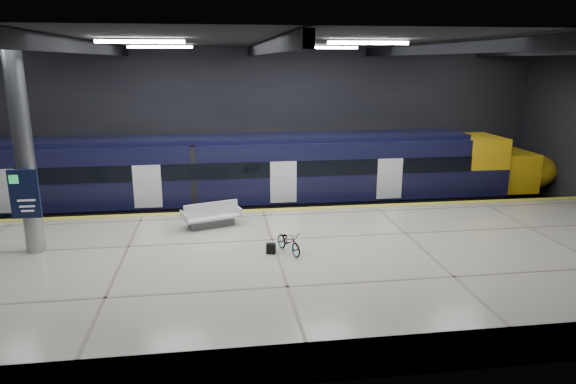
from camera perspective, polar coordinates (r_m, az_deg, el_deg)
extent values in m
plane|color=black|center=(19.82, -2.09, -7.34)|extent=(30.00, 30.00, 0.00)
cube|color=black|center=(26.60, -4.00, 7.14)|extent=(30.00, 0.10, 8.00)
cube|color=black|center=(11.00, 2.15, -3.24)|extent=(30.00, 0.10, 8.00)
cube|color=black|center=(18.43, -2.32, 16.45)|extent=(30.00, 16.00, 0.10)
cube|color=black|center=(18.78, -21.49, 14.70)|extent=(0.25, 16.00, 0.40)
cube|color=black|center=(18.42, -2.31, 15.67)|extent=(0.25, 16.00, 0.40)
cube|color=black|center=(19.95, 15.74, 15.07)|extent=(0.25, 16.00, 0.40)
cube|color=white|center=(16.47, -16.10, 15.75)|extent=(2.60, 0.18, 0.10)
cube|color=white|center=(17.04, 8.91, 16.06)|extent=(2.60, 0.18, 0.10)
cube|color=white|center=(20.20, 28.92, 14.22)|extent=(2.60, 0.18, 0.10)
cube|color=white|center=(22.43, -14.02, 15.37)|extent=(2.60, 0.18, 0.10)
cube|color=white|center=(22.85, 4.41, 15.71)|extent=(2.60, 0.18, 0.10)
cube|color=white|center=(25.29, 20.64, 14.74)|extent=(2.60, 0.18, 0.10)
cube|color=beige|center=(17.31, -1.22, -8.68)|extent=(30.00, 11.00, 1.10)
cube|color=yellow|center=(22.05, -2.87, -2.04)|extent=(30.00, 0.40, 0.01)
cube|color=gray|center=(24.28, -3.28, -3.02)|extent=(30.00, 0.08, 0.16)
cube|color=gray|center=(25.66, -3.56, -2.07)|extent=(30.00, 0.08, 0.16)
cube|color=black|center=(24.76, -7.84, -1.66)|extent=(24.00, 2.58, 0.80)
cube|color=black|center=(24.34, -7.98, 2.36)|extent=(24.00, 2.80, 2.75)
cube|color=black|center=(24.08, -8.11, 5.85)|extent=(24.00, 2.30, 0.24)
cube|color=black|center=(22.90, -7.99, 2.31)|extent=(24.00, 0.04, 0.70)
cube|color=white|center=(23.22, -0.51, 1.10)|extent=(1.20, 0.05, 1.90)
cube|color=yellow|center=(27.58, 20.16, 3.03)|extent=(2.00, 2.80, 2.75)
ellipsoid|color=yellow|center=(28.98, 24.62, 2.15)|extent=(3.60, 2.52, 1.90)
cube|color=black|center=(27.69, 20.74, 3.39)|extent=(1.60, 2.38, 0.80)
cube|color=#595B60|center=(20.08, -8.49, -3.39)|extent=(1.79, 1.06, 0.32)
cube|color=silver|center=(20.00, -8.51, -2.71)|extent=(2.32, 1.55, 0.09)
cube|color=silver|center=(19.92, -8.55, -1.89)|extent=(2.05, 0.77, 0.53)
cube|color=silver|center=(19.68, -11.48, -2.75)|extent=(0.35, 0.88, 0.32)
cube|color=silver|center=(20.31, -5.67, -1.98)|extent=(0.35, 0.88, 0.32)
imported|color=#99999E|center=(17.15, 0.09, -5.55)|extent=(1.01, 1.55, 0.77)
cube|color=black|center=(17.16, -1.90, -6.30)|extent=(0.34, 0.26, 0.35)
cylinder|color=#9EA0A5|center=(18.58, -27.29, 4.17)|extent=(0.60, 0.60, 6.90)
cube|color=#0E1634|center=(18.44, -27.22, -0.19)|extent=(0.90, 0.12, 1.60)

